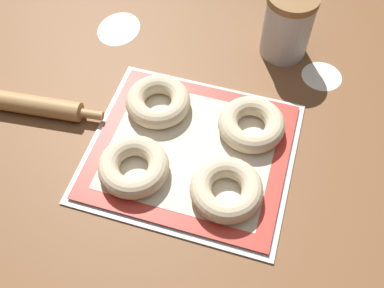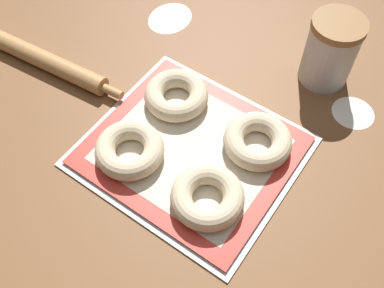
% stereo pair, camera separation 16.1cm
% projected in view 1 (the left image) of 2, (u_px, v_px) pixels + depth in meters
% --- Properties ---
extents(ground_plane, '(2.80, 2.80, 0.00)m').
position_uv_depth(ground_plane, '(188.00, 160.00, 0.91)').
color(ground_plane, brown).
extents(baking_tray, '(0.41, 0.37, 0.01)m').
position_uv_depth(baking_tray, '(192.00, 152.00, 0.92)').
color(baking_tray, silver).
rests_on(baking_tray, ground_plane).
extents(baking_mat, '(0.39, 0.35, 0.00)m').
position_uv_depth(baking_mat, '(192.00, 150.00, 0.91)').
color(baking_mat, red).
rests_on(baking_mat, baking_tray).
extents(bagel_front_left, '(0.14, 0.14, 0.04)m').
position_uv_depth(bagel_front_left, '(134.00, 166.00, 0.87)').
color(bagel_front_left, beige).
rests_on(bagel_front_left, baking_mat).
extents(bagel_front_right, '(0.14, 0.14, 0.04)m').
position_uv_depth(bagel_front_right, '(226.00, 189.00, 0.84)').
color(bagel_front_right, beige).
rests_on(bagel_front_right, baking_mat).
extents(bagel_back_left, '(0.14, 0.14, 0.04)m').
position_uv_depth(bagel_back_left, '(158.00, 101.00, 0.96)').
color(bagel_back_left, beige).
rests_on(bagel_back_left, baking_mat).
extents(bagel_back_right, '(0.14, 0.14, 0.04)m').
position_uv_depth(bagel_back_right, '(251.00, 124.00, 0.92)').
color(bagel_back_right, beige).
rests_on(bagel_back_right, baking_mat).
extents(flour_canister, '(0.12, 0.12, 0.16)m').
position_uv_depth(flour_canister, '(288.00, 24.00, 1.02)').
color(flour_canister, silver).
rests_on(flour_canister, ground_plane).
extents(flour_patch_near, '(0.10, 0.12, 0.00)m').
position_uv_depth(flour_patch_near, '(119.00, 28.00, 1.13)').
color(flour_patch_near, white).
rests_on(flour_patch_near, ground_plane).
extents(flour_patch_far, '(0.09, 0.09, 0.00)m').
position_uv_depth(flour_patch_far, '(322.00, 76.00, 1.04)').
color(flour_patch_far, white).
rests_on(flour_patch_far, ground_plane).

